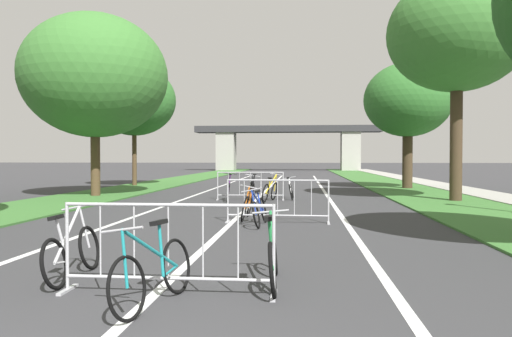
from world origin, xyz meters
TOP-DOWN VIEW (x-y plane):
  - grass_verge_left at (-6.71, 28.48)m, footprint 3.41×69.61m
  - grass_verge_right at (6.71, 28.48)m, footprint 3.41×69.61m
  - sidewalk_path_right at (9.36, 28.48)m, footprint 1.89×69.61m
  - lane_stripe_center at (0.00, 20.14)m, footprint 0.14×40.27m
  - lane_stripe_right_lane at (2.75, 20.14)m, footprint 0.14×40.27m
  - lane_stripe_left_lane at (-2.75, 20.14)m, footprint 0.14×40.27m
  - overpass_bridge at (0.00, 57.53)m, footprint 22.66×2.89m
  - tree_left_pine_far at (-6.59, 16.92)m, footprint 5.79×5.79m
  - tree_left_pine_near at (-7.55, 24.20)m, footprint 4.59×4.59m
  - tree_right_cypress_far at (7.17, 15.94)m, footprint 4.88×4.88m
  - tree_right_oak_near at (7.00, 23.06)m, footprint 4.37×4.37m
  - crowd_barrier_nearest at (0.15, 3.59)m, footprint 2.50×0.44m
  - crowd_barrier_second at (1.11, 9.79)m, footprint 2.51×0.49m
  - crowd_barrier_third at (-0.21, 15.98)m, footprint 2.52×0.59m
  - bicycle_orange_0 at (0.32, 10.37)m, footprint 0.44×1.75m
  - bicycle_teal_1 at (0.12, 3.14)m, footprint 0.66×1.64m
  - bicycle_silver_2 at (-1.28, 4.15)m, footprint 0.50×1.66m
  - bicycle_blue_3 at (0.72, 9.28)m, footprint 0.53×1.68m
  - bicycle_black_4 at (-0.10, 15.40)m, footprint 0.55×1.70m
  - bicycle_yellow_5 at (0.56, 15.47)m, footprint 0.73×1.72m
  - bicycle_green_6 at (1.33, 4.06)m, footprint 0.49×1.72m
  - bicycle_white_7 at (1.29, 16.47)m, footprint 0.53×1.64m
  - bicycle_purple_8 at (-0.96, 15.53)m, footprint 0.54×1.69m

SIDE VIEW (x-z plane):
  - lane_stripe_center at x=0.00m, z-range 0.00..0.01m
  - lane_stripe_right_lane at x=2.75m, z-range 0.00..0.01m
  - lane_stripe_left_lane at x=-2.75m, z-range 0.00..0.01m
  - grass_verge_left at x=-6.71m, z-range 0.00..0.05m
  - grass_verge_right at x=6.71m, z-range 0.00..0.05m
  - sidewalk_path_right at x=9.36m, z-range 0.00..0.08m
  - bicycle_white_7 at x=1.29m, z-range -0.08..0.78m
  - bicycle_blue_3 at x=0.72m, z-range -0.11..0.81m
  - bicycle_silver_2 at x=-1.28m, z-range -0.12..0.83m
  - bicycle_green_6 at x=1.33m, z-range -0.09..0.81m
  - bicycle_orange_0 at x=0.32m, z-range -0.09..0.82m
  - bicycle_teal_1 at x=0.12m, z-range -0.09..0.83m
  - bicycle_yellow_5 at x=0.56m, z-range -0.13..0.88m
  - bicycle_purple_8 at x=-0.96m, z-range -0.12..0.90m
  - bicycle_black_4 at x=-0.10m, z-range -0.11..0.89m
  - crowd_barrier_nearest at x=0.15m, z-range 0.00..1.05m
  - crowd_barrier_second at x=1.11m, z-range 0.00..1.05m
  - crowd_barrier_third at x=-0.21m, z-range 0.00..1.05m
  - overpass_bridge at x=0.00m, z-range 0.98..6.45m
  - tree_right_oak_near at x=7.00m, z-range 1.29..7.63m
  - tree_left_pine_near at x=-7.55m, z-range 1.39..8.09m
  - tree_left_pine_far at x=-6.59m, z-range 1.19..8.51m
  - tree_right_cypress_far at x=7.17m, z-range 1.93..10.00m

